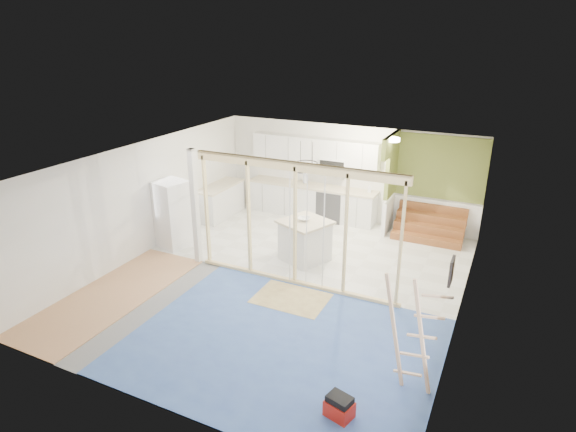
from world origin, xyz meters
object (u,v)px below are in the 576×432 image
at_px(fridge, 173,214).
at_px(ladder, 411,335).
at_px(island, 305,241).
at_px(toolbox, 339,407).

height_order(fridge, ladder, ladder).
relative_size(island, ladder, 0.73).
distance_m(fridge, island, 3.24).
distance_m(fridge, toolbox, 6.58).
xyz_separation_m(fridge, ladder, (6.19, -2.55, 0.08)).
xyz_separation_m(island, ladder, (3.04, -3.20, 0.42)).
xyz_separation_m(fridge, toolbox, (5.51, -3.54, -0.65)).
relative_size(fridge, ladder, 0.93).
relative_size(island, toolbox, 3.05).
bearing_deg(ladder, toolbox, -117.48).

